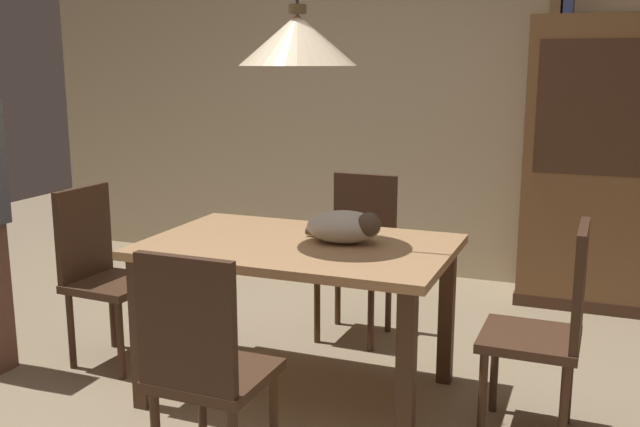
{
  "coord_description": "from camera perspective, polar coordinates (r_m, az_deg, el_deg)",
  "views": [
    {
      "loc": [
        1.24,
        -2.62,
        1.57
      ],
      "look_at": [
        -0.02,
        0.59,
        0.85
      ],
      "focal_mm": 41.03,
      "sensor_mm": 36.0,
      "label": 1
    }
  ],
  "objects": [
    {
      "name": "dining_table",
      "position": [
        3.4,
        -1.66,
        -3.93
      ],
      "size": [
        1.4,
        0.9,
        0.75
      ],
      "color": "tan",
      "rests_on": "ground"
    },
    {
      "name": "back_wall",
      "position": [
        5.42,
        8.29,
        10.4
      ],
      "size": [
        6.4,
        0.1,
        2.9
      ],
      "primitive_type": "cube",
      "color": "beige",
      "rests_on": "ground"
    },
    {
      "name": "chair_left_side",
      "position": [
        4.0,
        -16.7,
        -4.05
      ],
      "size": [
        0.42,
        0.42,
        0.93
      ],
      "color": "#472D1E",
      "rests_on": "ground"
    },
    {
      "name": "chair_right_side",
      "position": [
        3.19,
        17.54,
        -8.13
      ],
      "size": [
        0.4,
        0.4,
        0.93
      ],
      "color": "#472D1E",
      "rests_on": "ground"
    },
    {
      "name": "cat_sleeping",
      "position": [
        3.35,
        2.02,
        -1.03
      ],
      "size": [
        0.4,
        0.29,
        0.16
      ],
      "color": "beige",
      "rests_on": "dining_table"
    },
    {
      "name": "chair_far_back",
      "position": [
        4.23,
        3.03,
        -2.72
      ],
      "size": [
        0.41,
        0.41,
        0.93
      ],
      "color": "#472D1E",
      "rests_on": "ground"
    },
    {
      "name": "pendant_lamp",
      "position": [
        3.27,
        -1.77,
        13.42
      ],
      "size": [
        0.52,
        0.52,
        1.3
      ],
      "color": "beige"
    },
    {
      "name": "chair_near_front",
      "position": [
        2.7,
        -9.1,
        -11.4
      ],
      "size": [
        0.41,
        0.41,
        0.93
      ],
      "color": "#472D1E",
      "rests_on": "ground"
    },
    {
      "name": "hutch_bookcase",
      "position": [
        4.99,
        22.01,
        3.09
      ],
      "size": [
        1.12,
        0.45,
        1.85
      ],
      "color": "brown",
      "rests_on": "ground"
    }
  ]
}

